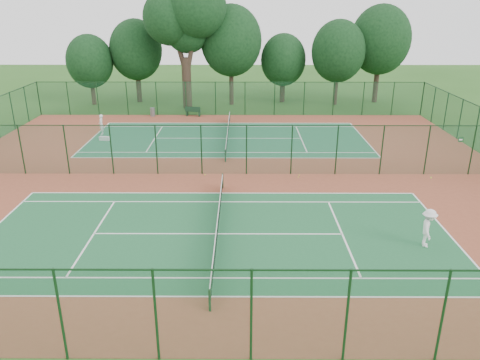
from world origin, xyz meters
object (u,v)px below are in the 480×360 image
trash_bin (153,112)px  bench (193,111)px  player_near (428,228)px  big_tree (185,17)px  player_far (101,124)px  kit_bag (105,138)px

trash_bin → bench: bench is taller
player_near → bench: bearing=43.4°
trash_bin → big_tree: bearing=52.5°
player_far → trash_bin: player_far is taller
bench → big_tree: (-0.91, 4.27, 9.16)m
player_near → kit_bag: 27.91m
bench → big_tree: size_ratio=0.13×
bench → kit_bag: (-6.74, -9.12, -0.36)m
player_near → player_far: bearing=62.8°
player_near → player_far: player_near is taller
player_near → kit_bag: size_ratio=2.14×
player_near → big_tree: (-15.02, 31.94, 8.71)m
bench → big_tree: bearing=113.0°
bench → kit_bag: bearing=-115.5°
big_tree → player_far: bearing=-120.0°
player_near → kit_bag: bearing=64.7°
player_far → big_tree: bearing=137.9°
player_near → big_tree: size_ratio=0.14×
player_far → kit_bag: bearing=9.3°
trash_bin → bench: bearing=0.4°
kit_bag → trash_bin: bearing=86.6°
bench → big_tree: big_tree is taller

